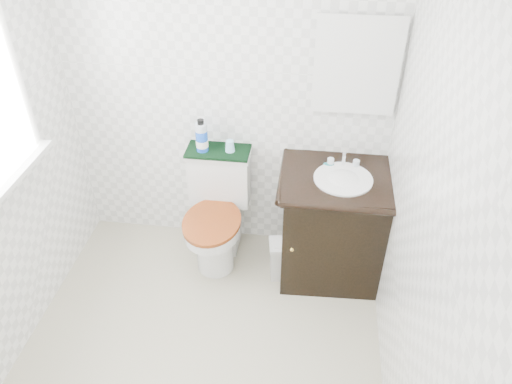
% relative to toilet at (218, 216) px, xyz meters
% --- Properties ---
extents(floor, '(2.40, 2.40, 0.00)m').
position_rel_toilet_xyz_m(floor, '(0.05, -0.97, -0.36)').
color(floor, '#B1AA8E').
rests_on(floor, ground).
extents(wall_back, '(2.40, 0.00, 2.40)m').
position_rel_toilet_xyz_m(wall_back, '(0.05, 0.23, 0.84)').
color(wall_back, white).
rests_on(wall_back, ground).
extents(wall_right, '(0.00, 2.40, 2.40)m').
position_rel_toilet_xyz_m(wall_right, '(1.15, -0.97, 0.84)').
color(wall_right, white).
rests_on(wall_right, ground).
extents(mirror, '(0.50, 0.02, 0.60)m').
position_rel_toilet_xyz_m(mirror, '(0.87, 0.21, 1.09)').
color(mirror, silver).
rests_on(mirror, wall_back).
extents(toilet, '(0.45, 0.64, 0.82)m').
position_rel_toilet_xyz_m(toilet, '(0.00, 0.00, 0.00)').
color(toilet, white).
rests_on(toilet, floor).
extents(vanity, '(0.74, 0.64, 0.92)m').
position_rel_toilet_xyz_m(vanity, '(0.82, -0.06, 0.07)').
color(vanity, black).
rests_on(vanity, floor).
extents(trash_bin, '(0.23, 0.20, 0.30)m').
position_rel_toilet_xyz_m(trash_bin, '(0.50, -0.17, -0.20)').
color(trash_bin, silver).
rests_on(trash_bin, floor).
extents(towel, '(0.44, 0.22, 0.02)m').
position_rel_toilet_xyz_m(towel, '(0.00, 0.12, 0.47)').
color(towel, black).
rests_on(towel, toilet).
extents(mouthwash_bottle, '(0.08, 0.08, 0.23)m').
position_rel_toilet_xyz_m(mouthwash_bottle, '(-0.10, 0.11, 0.58)').
color(mouthwash_bottle, blue).
rests_on(mouthwash_bottle, towel).
extents(cup, '(0.07, 0.07, 0.08)m').
position_rel_toilet_xyz_m(cup, '(0.08, 0.12, 0.52)').
color(cup, '#9BD9FE').
rests_on(cup, towel).
extents(soap_bar, '(0.08, 0.05, 0.02)m').
position_rel_toilet_xyz_m(soap_bar, '(0.75, 0.06, 0.47)').
color(soap_bar, '#16686D').
rests_on(soap_bar, vanity).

